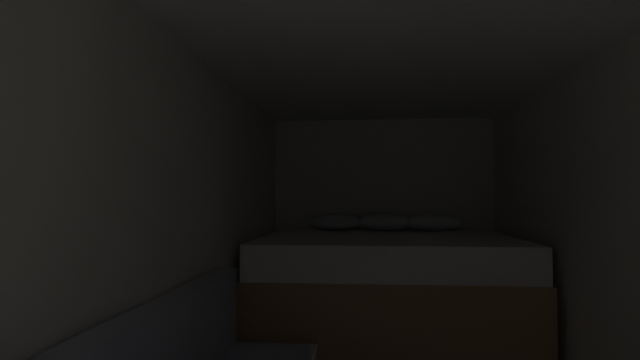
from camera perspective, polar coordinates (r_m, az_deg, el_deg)
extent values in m
cube|color=silver|center=(5.22, 7.06, -4.01)|extent=(2.31, 0.05, 1.96)
cube|color=silver|center=(2.68, -15.97, -6.03)|extent=(0.05, 5.40, 1.96)
cube|color=white|center=(2.62, 9.00, 16.10)|extent=(2.31, 5.40, 0.05)
cube|color=#9E7247|center=(4.36, 7.52, -13.51)|extent=(2.09, 1.75, 0.60)
cube|color=white|center=(4.29, 7.49, -7.95)|extent=(2.05, 1.71, 0.25)
ellipsoid|color=white|center=(4.95, 1.69, -4.72)|extent=(0.51, 0.32, 0.16)
ellipsoid|color=white|center=(4.98, 12.61, -4.66)|extent=(0.51, 0.32, 0.16)
ellipsoid|color=white|center=(4.94, 7.17, -4.71)|extent=(0.51, 0.32, 0.16)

